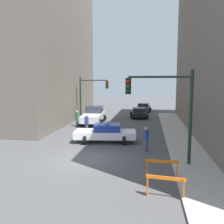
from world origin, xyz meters
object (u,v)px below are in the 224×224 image
(traffic_light_far, at_px, (89,92))
(white_truck, at_px, (93,115))
(barrier_mid, at_px, (162,166))
(pedestrian_corner, at_px, (77,118))
(police_car, at_px, (106,133))
(parked_car_mid, at_px, (144,107))
(traffic_light_near, at_px, (169,103))
(parked_car_near, at_px, (139,112))
(barrier_front, at_px, (165,183))
(pedestrian_sidewalk, at_px, (146,139))
(pedestrian_crossing, at_px, (87,123))

(traffic_light_far, xyz_separation_m, white_truck, (0.81, -1.64, -2.49))
(white_truck, bearing_deg, barrier_mid, -69.08)
(traffic_light_far, relative_size, pedestrian_corner, 3.13)
(traffic_light_far, height_order, barrier_mid, traffic_light_far)
(police_car, bearing_deg, traffic_light_far, 14.02)
(white_truck, bearing_deg, police_car, -74.46)
(pedestrian_corner, bearing_deg, parked_car_mid, 49.86)
(traffic_light_near, bearing_deg, parked_car_near, 97.32)
(traffic_light_far, height_order, parked_car_mid, traffic_light_far)
(parked_car_near, distance_m, barrier_front, 22.43)
(pedestrian_sidewalk, height_order, barrier_mid, pedestrian_sidewalk)
(pedestrian_corner, bearing_deg, traffic_light_near, -66.79)
(traffic_light_near, relative_size, pedestrian_crossing, 3.13)
(traffic_light_near, relative_size, pedestrian_sidewalk, 3.13)
(police_car, distance_m, parked_car_near, 13.61)
(traffic_light_far, relative_size, white_truck, 0.94)
(traffic_light_near, bearing_deg, traffic_light_far, 118.50)
(parked_car_mid, height_order, pedestrian_crossing, pedestrian_crossing)
(police_car, relative_size, barrier_front, 3.06)
(traffic_light_near, xyz_separation_m, pedestrian_sidewalk, (-1.24, 2.64, -2.67))
(parked_car_mid, distance_m, pedestrian_crossing, 17.20)
(parked_car_mid, bearing_deg, barrier_mid, -83.00)
(white_truck, distance_m, barrier_mid, 16.58)
(pedestrian_corner, distance_m, barrier_mid, 15.30)
(traffic_light_near, xyz_separation_m, pedestrian_corner, (-8.47, 11.04, -2.67))
(traffic_light_near, relative_size, pedestrian_corner, 3.13)
(white_truck, bearing_deg, pedestrian_corner, -123.95)
(pedestrian_crossing, bearing_deg, traffic_light_near, -72.30)
(pedestrian_crossing, xyz_separation_m, barrier_mid, (6.31, -10.04, -0.24))
(traffic_light_near, distance_m, pedestrian_sidewalk, 3.95)
(pedestrian_crossing, bearing_deg, police_car, -76.34)
(traffic_light_near, relative_size, white_truck, 0.94)
(white_truck, xyz_separation_m, pedestrian_corner, (-1.25, -2.12, -0.04))
(pedestrian_crossing, distance_m, barrier_mid, 11.86)
(parked_car_near, bearing_deg, pedestrian_crossing, -118.59)
(parked_car_mid, bearing_deg, white_truck, -111.18)
(pedestrian_sidewalk, bearing_deg, barrier_mid, -113.69)
(parked_car_mid, bearing_deg, barrier_front, -83.18)
(police_car, relative_size, barrier_mid, 3.04)
(traffic_light_far, xyz_separation_m, police_car, (3.68, -9.98, -2.67))
(traffic_light_near, relative_size, parked_car_mid, 1.18)
(traffic_light_far, height_order, police_car, traffic_light_far)
(traffic_light_near, bearing_deg, barrier_mid, -101.37)
(parked_car_near, height_order, parked_car_mid, same)
(white_truck, bearing_deg, parked_car_mid, 61.66)
(traffic_light_near, xyz_separation_m, parked_car_near, (-2.35, 18.27, -2.86))
(parked_car_mid, distance_m, barrier_front, 28.72)
(traffic_light_far, bearing_deg, parked_car_near, 31.50)
(parked_car_near, relative_size, barrier_mid, 2.78)
(police_car, xyz_separation_m, barrier_front, (3.99, -8.88, -0.11))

